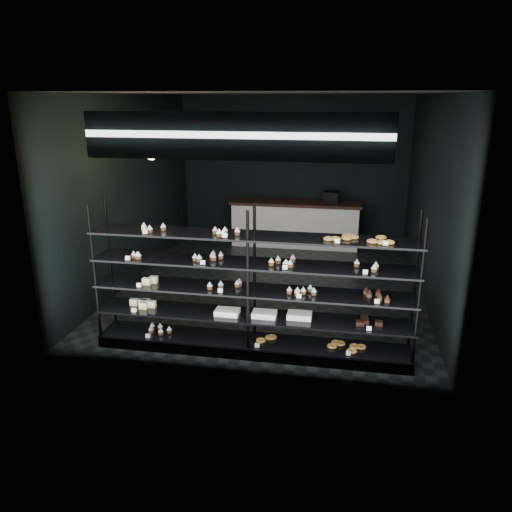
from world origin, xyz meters
name	(u,v)px	position (x,y,z in m)	size (l,w,h in m)	color
room	(273,194)	(0.00, 0.00, 1.60)	(5.01, 6.01, 3.20)	black
display_shelf	(250,306)	(0.08, -2.45, 0.63)	(4.00, 0.50, 1.91)	black
signage	(233,136)	(0.00, -2.93, 2.75)	(3.30, 0.05, 0.50)	#0D1B45
pendant_lamp	(151,148)	(-1.57, -1.30, 2.45)	(0.32, 0.32, 0.89)	black
service_counter	(296,223)	(0.13, 2.50, 0.50)	(2.83, 0.65, 1.23)	silver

